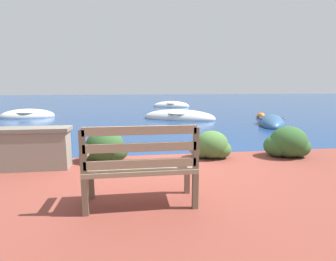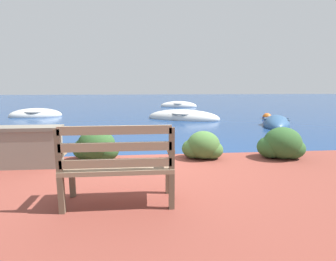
{
  "view_description": "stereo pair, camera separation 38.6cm",
  "coord_description": "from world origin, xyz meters",
  "px_view_note": "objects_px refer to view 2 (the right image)",
  "views": [
    {
      "loc": [
        -0.43,
        -4.9,
        1.55
      ],
      "look_at": [
        0.68,
        3.03,
        0.16
      ],
      "focal_mm": 28.0,
      "sensor_mm": 36.0,
      "label": 1
    },
    {
      "loc": [
        -0.05,
        -4.94,
        1.55
      ],
      "look_at": [
        0.68,
        3.03,
        0.16
      ],
      "focal_mm": 28.0,
      "sensor_mm": 36.0,
      "label": 2
    }
  ],
  "objects_px": {
    "rowboat_nearest": "(276,124)",
    "rowboat_mid": "(183,118)",
    "mooring_buoy": "(267,117)",
    "park_bench": "(118,163)",
    "rowboat_outer": "(179,106)",
    "rowboat_far": "(36,115)"
  },
  "relations": [
    {
      "from": "rowboat_nearest",
      "to": "rowboat_outer",
      "type": "distance_m",
      "value": 9.55
    },
    {
      "from": "rowboat_outer",
      "to": "park_bench",
      "type": "bearing_deg",
      "value": 93.85
    },
    {
      "from": "rowboat_nearest",
      "to": "rowboat_mid",
      "type": "distance_m",
      "value": 4.01
    },
    {
      "from": "rowboat_far",
      "to": "mooring_buoy",
      "type": "height_order",
      "value": "rowboat_far"
    },
    {
      "from": "mooring_buoy",
      "to": "park_bench",
      "type": "bearing_deg",
      "value": -124.19
    },
    {
      "from": "rowboat_nearest",
      "to": "rowboat_outer",
      "type": "relative_size",
      "value": 0.98
    },
    {
      "from": "rowboat_outer",
      "to": "mooring_buoy",
      "type": "xyz_separation_m",
      "value": [
        3.2,
        -7.22,
        0.01
      ]
    },
    {
      "from": "rowboat_nearest",
      "to": "mooring_buoy",
      "type": "xyz_separation_m",
      "value": [
        0.56,
        1.95,
        0.01
      ]
    },
    {
      "from": "park_bench",
      "to": "rowboat_outer",
      "type": "distance_m",
      "value": 16.29
    },
    {
      "from": "rowboat_nearest",
      "to": "mooring_buoy",
      "type": "bearing_deg",
      "value": 10.26
    },
    {
      "from": "mooring_buoy",
      "to": "rowboat_nearest",
      "type": "bearing_deg",
      "value": -106.0
    },
    {
      "from": "rowboat_far",
      "to": "mooring_buoy",
      "type": "distance_m",
      "value": 11.3
    },
    {
      "from": "rowboat_nearest",
      "to": "rowboat_far",
      "type": "bearing_deg",
      "value": 95.85
    },
    {
      "from": "rowboat_far",
      "to": "mooring_buoy",
      "type": "bearing_deg",
      "value": 161.1
    },
    {
      "from": "rowboat_nearest",
      "to": "mooring_buoy",
      "type": "height_order",
      "value": "rowboat_nearest"
    },
    {
      "from": "rowboat_outer",
      "to": "mooring_buoy",
      "type": "distance_m",
      "value": 7.9
    },
    {
      "from": "rowboat_mid",
      "to": "rowboat_far",
      "type": "distance_m",
      "value": 7.42
    },
    {
      "from": "park_bench",
      "to": "rowboat_nearest",
      "type": "height_order",
      "value": "park_bench"
    },
    {
      "from": "rowboat_nearest",
      "to": "mooring_buoy",
      "type": "distance_m",
      "value": 2.03
    },
    {
      "from": "park_bench",
      "to": "rowboat_mid",
      "type": "height_order",
      "value": "park_bench"
    },
    {
      "from": "rowboat_nearest",
      "to": "rowboat_far",
      "type": "xyz_separation_m",
      "value": [
        -10.56,
        3.93,
        0.0
      ]
    },
    {
      "from": "rowboat_far",
      "to": "park_bench",
      "type": "bearing_deg",
      "value": 106.62
    }
  ]
}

